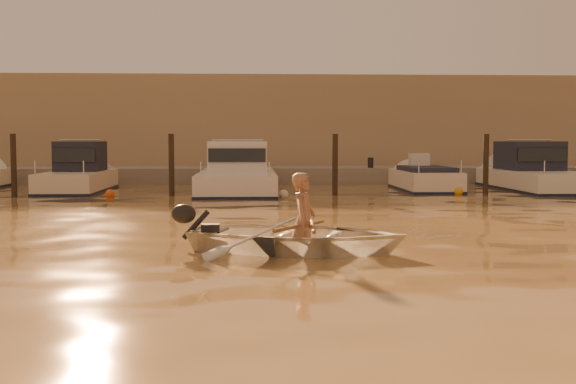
{
  "coord_description": "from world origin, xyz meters",
  "views": [
    {
      "loc": [
        -2.93,
        -9.58,
        1.8
      ],
      "look_at": [
        -2.19,
        4.95,
        0.75
      ],
      "focal_mm": 45.0,
      "sensor_mm": 36.0,
      "label": 1
    }
  ],
  "objects": [
    {
      "name": "moored_boat_4",
      "position": [
        7.35,
        16.0,
        0.62
      ],
      "size": [
        2.34,
        7.18,
        1.75
      ],
      "primitive_type": null,
      "color": "silver",
      "rests_on": "ground_plane"
    },
    {
      "name": "oar_starboard",
      "position": [
        -2.14,
        1.94,
        0.42
      ],
      "size": [
        0.97,
        1.92,
        0.13
      ],
      "primitive_type": "cylinder",
      "rotation": [
        1.54,
        0.0,
        -0.45
      ],
      "color": "olive",
      "rests_on": "dinghy"
    },
    {
      "name": "fender_c",
      "position": [
        -1.92,
        12.85,
        0.1
      ],
      "size": [
        0.3,
        0.3,
        0.3
      ],
      "primitive_type": "sphere",
      "color": "silver",
      "rests_on": "ground_plane"
    },
    {
      "name": "piling_0",
      "position": [
        -10.5,
        13.8,
        0.9
      ],
      "size": [
        0.18,
        0.18,
        2.2
      ],
      "primitive_type": "cylinder",
      "color": "#2D2319",
      "rests_on": "ground_plane"
    },
    {
      "name": "outboard_motor",
      "position": [
        -3.63,
        2.36,
        0.28
      ],
      "size": [
        0.97,
        0.63,
        0.7
      ],
      "primitive_type": null,
      "rotation": [
        0.0,
        0.0,
        -0.28
      ],
      "color": "black",
      "rests_on": "dinghy"
    },
    {
      "name": "piling_1",
      "position": [
        -5.5,
        13.8,
        0.9
      ],
      "size": [
        0.18,
        0.18,
        2.2
      ],
      "primitive_type": "cylinder",
      "color": "#2D2319",
      "rests_on": "ground_plane"
    },
    {
      "name": "waterfront_building",
      "position": [
        0.0,
        27.0,
        2.4
      ],
      "size": [
        46.0,
        7.0,
        4.8
      ],
      "primitive_type": "cube",
      "color": "#9E8466",
      "rests_on": "quay"
    },
    {
      "name": "fender_b",
      "position": [
        -7.39,
        13.33,
        0.1
      ],
      "size": [
        0.3,
        0.3,
        0.3
      ],
      "primitive_type": "sphere",
      "color": "#D35218",
      "rests_on": "ground_plane"
    },
    {
      "name": "piling_2",
      "position": [
        -0.2,
        13.8,
        0.9
      ],
      "size": [
        0.18,
        0.18,
        2.2
      ],
      "primitive_type": "cylinder",
      "color": "#2D2319",
      "rests_on": "ground_plane"
    },
    {
      "name": "moored_boat_2",
      "position": [
        -3.42,
        16.0,
        0.62
      ],
      "size": [
        2.59,
        8.56,
        1.75
      ],
      "primitive_type": null,
      "color": "white",
      "rests_on": "ground_plane"
    },
    {
      "name": "oar_port",
      "position": [
        -1.95,
        1.89,
        0.42
      ],
      "size": [
        0.2,
        2.1,
        0.13
      ],
      "primitive_type": "cylinder",
      "rotation": [
        1.54,
        0.0,
        -0.07
      ],
      "color": "brown",
      "rests_on": "dinghy"
    },
    {
      "name": "fender_d",
      "position": [
        3.89,
        13.79,
        0.1
      ],
      "size": [
        0.3,
        0.3,
        0.3
      ],
      "primitive_type": "sphere",
      "color": "orange",
      "rests_on": "ground_plane"
    },
    {
      "name": "quay",
      "position": [
        0.0,
        21.5,
        0.15
      ],
      "size": [
        52.0,
        4.0,
        1.0
      ],
      "primitive_type": "cube",
      "color": "gray",
      "rests_on": "ground_plane"
    },
    {
      "name": "dinghy",
      "position": [
        -2.19,
        1.95,
        0.24
      ],
      "size": [
        4.06,
        3.36,
        0.73
      ],
      "primitive_type": "imported",
      "rotation": [
        0.0,
        0.0,
        1.3
      ],
      "color": "silver",
      "rests_on": "ground_plane"
    },
    {
      "name": "piling_3",
      "position": [
        4.8,
        13.8,
        0.9
      ],
      "size": [
        0.18,
        0.18,
        2.2
      ],
      "primitive_type": "cylinder",
      "color": "#2D2319",
      "rests_on": "ground_plane"
    },
    {
      "name": "ground_plane",
      "position": [
        0.0,
        0.0,
        0.0
      ],
      "size": [
        160.0,
        160.0,
        0.0
      ],
      "primitive_type": "plane",
      "color": "olive",
      "rests_on": "ground"
    },
    {
      "name": "fender_e",
      "position": [
        7.39,
        13.68,
        0.1
      ],
      "size": [
        0.3,
        0.3,
        0.3
      ],
      "primitive_type": "sphere",
      "color": "silver",
      "rests_on": "ground_plane"
    },
    {
      "name": "moored_boat_3",
      "position": [
        3.29,
        16.0,
        0.22
      ],
      "size": [
        1.77,
        5.22,
        0.95
      ],
      "primitive_type": null,
      "color": "#EFDEC8",
      "rests_on": "ground_plane"
    },
    {
      "name": "moored_boat_1",
      "position": [
        -9.02,
        16.0,
        0.62
      ],
      "size": [
        1.9,
        5.77,
        1.75
      ],
      "primitive_type": null,
      "color": "beige",
      "rests_on": "ground_plane"
    },
    {
      "name": "person",
      "position": [
        -2.09,
        1.93,
        0.49
      ],
      "size": [
        0.52,
        0.66,
        1.58
      ],
      "primitive_type": "imported",
      "rotation": [
        0.0,
        0.0,
        1.3
      ],
      "color": "#9A684D",
      "rests_on": "dinghy"
    }
  ]
}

